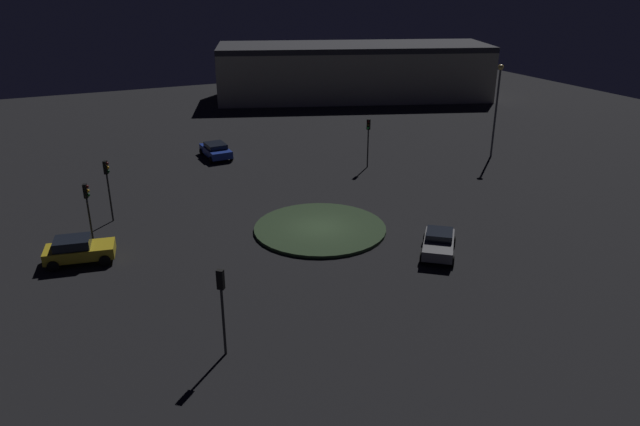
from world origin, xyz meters
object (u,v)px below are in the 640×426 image
traffic_light_northwest (368,133)px  store_building (353,71)px  car_grey (439,243)px  car_blue (216,150)px  traffic_light_southeast (222,295)px  car_yellow (78,250)px  traffic_light_southwest (108,179)px  streetlamp_north (497,99)px  traffic_light_south (87,201)px

traffic_light_northwest → store_building: store_building is taller
car_grey → traffic_light_northwest: traffic_light_northwest is taller
car_blue → traffic_light_southeast: bearing=-17.4°
car_yellow → traffic_light_southeast: traffic_light_southeast is taller
traffic_light_southwest → streetlamp_north: streetlamp_north is taller
traffic_light_south → traffic_light_southeast: bearing=-57.2°
car_yellow → car_blue: 21.71m
car_blue → car_yellow: bearing=-39.6°
car_yellow → traffic_light_southeast: size_ratio=0.98×
store_building → streetlamp_north: bearing=106.8°
traffic_light_southeast → store_building: 59.23m
traffic_light_southwest → streetlamp_north: size_ratio=0.51×
car_yellow → streetlamp_north: streetlamp_north is taller
traffic_light_southwest → traffic_light_northwest: size_ratio=1.00×
traffic_light_northwest → streetlamp_north: (1.89, 12.01, 2.33)m
store_building → traffic_light_northwest: bearing=84.1°
traffic_light_northwest → streetlamp_north: bearing=122.4°
car_blue → store_building: 31.75m
car_yellow → traffic_light_south: bearing=78.1°
car_blue → traffic_light_northwest: 14.24m
traffic_light_south → traffic_light_southwest: (-3.20, 1.54, 0.25)m
car_yellow → traffic_light_south: (-2.48, 0.98, 2.01)m
traffic_light_southwest → traffic_light_northwest: bearing=39.5°
traffic_light_southeast → traffic_light_northwest: 28.55m
traffic_light_south → store_building: bearing=60.2°
car_grey → traffic_light_south: size_ratio=1.05×
car_yellow → traffic_light_south: size_ratio=1.05×
traffic_light_south → traffic_light_northwest: traffic_light_northwest is taller
car_grey → car_yellow: size_ratio=0.99×
car_blue → streetlamp_north: (10.25, 23.31, 4.65)m
traffic_light_northwest → store_building: size_ratio=0.11×
car_yellow → store_building: 53.00m
traffic_light_southeast → streetlamp_north: streetlamp_north is taller
traffic_light_northwest → store_building: (-28.36, 13.20, 0.50)m
traffic_light_southeast → streetlamp_north: size_ratio=0.50×
traffic_light_south → car_blue: bearing=67.8°
car_blue → traffic_light_southeast: 30.82m
store_building → traffic_light_south: bearing=62.9°
traffic_light_northwest → traffic_light_southwest: bearing=-39.8°
car_grey → traffic_light_south: 21.63m
traffic_light_northwest → traffic_light_south: bearing=-32.8°
car_grey → store_building: (-45.24, 17.52, 2.83)m
car_grey → traffic_light_southeast: size_ratio=0.97×
car_yellow → traffic_light_south: traffic_light_south is taller
car_yellow → traffic_light_northwest: (-9.08, 24.22, 2.24)m
car_grey → streetlamp_north: 22.66m
streetlamp_north → car_grey: bearing=-47.5°
traffic_light_northwest → streetlamp_north: 12.38m
car_yellow → traffic_light_southwest: traffic_light_southwest is taller
car_yellow → streetlamp_north: size_ratio=0.49×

